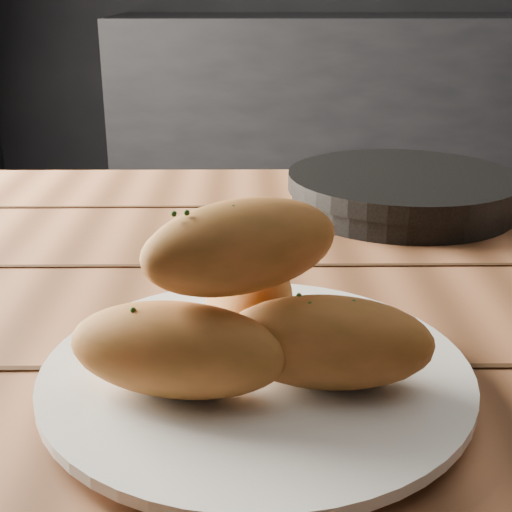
{
  "coord_description": "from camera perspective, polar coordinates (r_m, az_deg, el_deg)",
  "views": [
    {
      "loc": [
        -0.87,
        -1.23,
        1.01
      ],
      "look_at": [
        -0.87,
        -0.78,
        0.84
      ],
      "focal_mm": 50.0,
      "sensor_mm": 36.0,
      "label": 1
    }
  ],
  "objects": [
    {
      "name": "counter",
      "position": [
        3.1,
        15.96,
        9.68
      ],
      "size": [
        2.8,
        0.6,
        0.9
      ],
      "primitive_type": "cube",
      "color": "black",
      "rests_on": "ground"
    },
    {
      "name": "bread_rolls",
      "position": [
        0.46,
        -0.57,
        -4.21
      ],
      "size": [
        0.24,
        0.19,
        0.12
      ],
      "color": "#BE6B34",
      "rests_on": "plate"
    },
    {
      "name": "plate",
      "position": [
        0.49,
        0.02,
        -9.65
      ],
      "size": [
        0.29,
        0.29,
        0.02
      ],
      "color": "white",
      "rests_on": "table"
    },
    {
      "name": "skillet",
      "position": [
        0.89,
        11.74,
        5.15
      ],
      "size": [
        0.41,
        0.28,
        0.05
      ],
      "color": "black",
      "rests_on": "table"
    },
    {
      "name": "table",
      "position": [
        0.69,
        17.08,
        -11.27
      ],
      "size": [
        1.4,
        0.99,
        0.75
      ],
      "color": "#985B39",
      "rests_on": "ground"
    }
  ]
}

